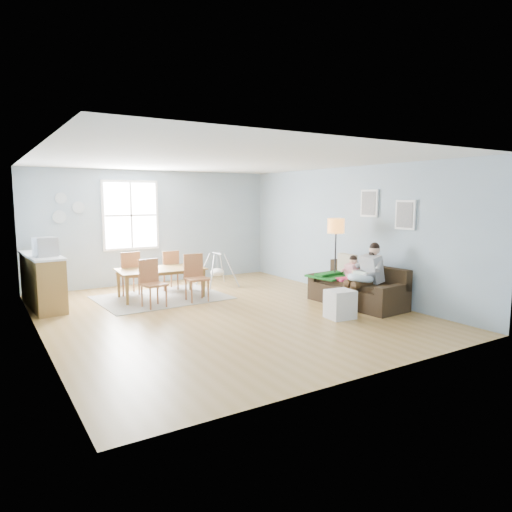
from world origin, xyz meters
TOP-DOWN VIEW (x-y plane):
  - room at (0.00, 0.00)m, footprint 8.40×9.40m
  - window at (-0.60, 3.46)m, footprint 1.32×0.08m
  - pictures at (2.97, -1.05)m, footprint 0.05×1.34m
  - wall_plates at (-2.00, 3.47)m, footprint 0.67×0.02m
  - sofa at (2.51, -0.84)m, footprint 0.93×1.95m
  - green_throw at (2.39, -0.21)m, footprint 0.96×0.85m
  - beige_pillow at (2.67, -0.33)m, footprint 0.14×0.46m
  - father at (2.40, -1.12)m, footprint 0.87×0.41m
  - nursing_pillow at (2.26, -1.13)m, footprint 0.56×0.55m
  - infant at (2.26, -1.10)m, footprint 0.18×0.33m
  - toddler at (2.42, -0.67)m, footprint 0.48×0.24m
  - floor_lamp at (2.41, -0.27)m, footprint 0.33×0.33m
  - storage_cube at (1.52, -1.40)m, footprint 0.48×0.44m
  - rug at (-0.52, 1.76)m, footprint 2.61×2.04m
  - dining_table at (-0.52, 1.76)m, footprint 1.79×1.08m
  - chair_sw at (-0.94, 1.11)m, footprint 0.47×0.47m
  - chair_se at (-0.02, 1.16)m, footprint 0.45×0.45m
  - chair_nw at (-1.00, 2.35)m, footprint 0.44×0.44m
  - chair_ne at (-0.09, 2.40)m, footprint 0.43×0.43m
  - counter at (-2.70, 2.17)m, footprint 0.65×1.83m
  - monitor at (-2.66, 1.83)m, footprint 0.42×0.40m
  - baby_swing at (1.01, 2.23)m, footprint 0.79×0.80m

SIDE VIEW (x-z plane):
  - rug at x=-0.52m, z-range 0.00..0.01m
  - storage_cube at x=1.52m, z-range 0.00..0.49m
  - sofa at x=2.51m, z-range -0.11..0.66m
  - dining_table at x=-0.52m, z-range 0.00..0.61m
  - baby_swing at x=1.01m, z-range -0.04..0.75m
  - green_throw at x=2.39m, z-range 0.47..0.51m
  - chair_ne at x=-0.09m, z-range 0.06..0.95m
  - counter at x=-2.70m, z-range 0.01..1.02m
  - chair_sw at x=-0.94m, z-range 0.06..0.97m
  - chair_nw at x=-1.00m, z-range 0.06..1.00m
  - chair_se at x=-0.02m, z-range 0.06..1.00m
  - nursing_pillow at x=2.26m, z-range 0.49..0.69m
  - toddler at x=2.42m, z-range 0.27..1.02m
  - father at x=2.40m, z-range 0.04..1.27m
  - infant at x=2.26m, z-range 0.60..0.72m
  - beige_pillow at x=2.67m, z-range 0.47..0.93m
  - monitor at x=-2.66m, z-range 1.01..1.35m
  - floor_lamp at x=2.41m, z-range 0.54..2.19m
  - window at x=-0.60m, z-range 0.84..2.46m
  - wall_plates at x=-2.00m, z-range 1.50..2.16m
  - pictures at x=2.97m, z-range 1.48..2.22m
  - room at x=0.00m, z-range 0.47..4.37m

